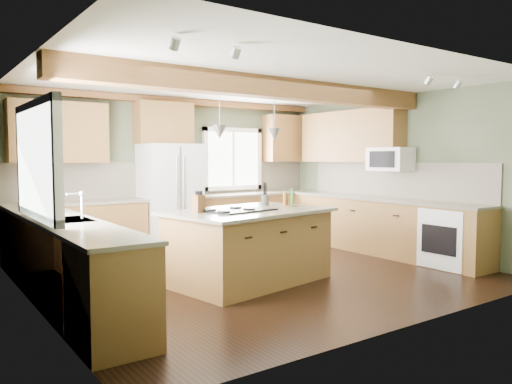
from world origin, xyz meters
TOP-DOWN VIEW (x-y plane):
  - floor at (0.00, 0.00)m, footprint 5.60×5.60m
  - ceiling at (0.00, 0.00)m, footprint 5.60×5.60m
  - wall_back at (0.00, 2.50)m, footprint 5.60×0.00m
  - wall_left at (-2.80, 0.00)m, footprint 0.00×5.00m
  - wall_right at (2.80, 0.00)m, footprint 0.00×5.00m
  - ceiling_beam at (0.00, -0.25)m, footprint 5.55×0.26m
  - soffit_trim at (0.00, 2.40)m, footprint 5.55×0.20m
  - backsplash_back at (0.00, 2.48)m, footprint 5.58×0.03m
  - backsplash_right at (2.78, 0.05)m, footprint 0.03×3.70m
  - base_cab_back_left at (-1.79, 2.20)m, footprint 2.02×0.60m
  - counter_back_left at (-1.79, 2.20)m, footprint 2.06×0.64m
  - base_cab_back_right at (1.49, 2.20)m, footprint 2.62×0.60m
  - counter_back_right at (1.49, 2.20)m, footprint 2.66×0.64m
  - base_cab_left at (-2.50, 0.05)m, footprint 0.60×3.70m
  - counter_left at (-2.50, 0.05)m, footprint 0.64×3.74m
  - base_cab_right at (2.50, 0.05)m, footprint 0.60×3.70m
  - counter_right at (2.50, 0.05)m, footprint 0.64×3.74m
  - upper_cab_back_left at (-1.99, 2.33)m, footprint 1.40×0.35m
  - upper_cab_over_fridge at (-0.30, 2.33)m, footprint 0.96×0.35m
  - upper_cab_right at (2.62, 0.90)m, footprint 0.35×2.20m
  - upper_cab_back_corner at (2.30, 2.33)m, footprint 0.90×0.35m
  - window_left at (-2.78, 0.05)m, footprint 0.04×1.60m
  - window_back at (1.15, 2.48)m, footprint 1.10×0.04m
  - sink at (-2.50, 0.05)m, footprint 0.50×0.65m
  - faucet at (-2.32, 0.05)m, footprint 0.02×0.02m
  - dishwasher at (-2.49, -1.25)m, footprint 0.60×0.60m
  - oven at (2.49, -1.25)m, footprint 0.60×0.72m
  - microwave at (2.58, -0.05)m, footprint 0.40×0.70m
  - pendant_left at (-0.81, -0.33)m, footprint 0.18×0.18m
  - pendant_right at (0.13, -0.16)m, footprint 0.18×0.18m
  - refrigerator at (-0.30, 2.12)m, footprint 0.90×0.74m
  - island at (-0.34, -0.25)m, footprint 2.08×1.49m
  - island_top at (-0.34, -0.25)m, footprint 2.23×1.63m
  - cooktop at (-0.50, -0.28)m, footprint 0.91×0.69m
  - knife_block at (-1.00, -0.16)m, footprint 0.15×0.13m
  - utensil_crock at (0.19, 0.12)m, footprint 0.12×0.12m
  - bottle_tray at (0.39, -0.15)m, footprint 0.26×0.26m

SIDE VIEW (x-z plane):
  - floor at x=0.00m, z-range 0.00..0.00m
  - dishwasher at x=-2.49m, z-range 0.01..0.85m
  - oven at x=2.49m, z-range 0.01..0.85m
  - base_cab_back_left at x=-1.79m, z-range 0.00..0.88m
  - base_cab_back_right at x=1.49m, z-range 0.00..0.88m
  - base_cab_left at x=-2.50m, z-range 0.00..0.88m
  - base_cab_right at x=2.50m, z-range 0.00..0.88m
  - island at x=-0.34m, z-range 0.00..0.88m
  - counter_back_left at x=-1.79m, z-range 0.88..0.92m
  - counter_back_right at x=1.49m, z-range 0.88..0.92m
  - counter_left at x=-2.50m, z-range 0.88..0.92m
  - counter_right at x=2.50m, z-range 0.88..0.92m
  - refrigerator at x=-0.30m, z-range 0.00..1.80m
  - island_top at x=-0.34m, z-range 0.88..0.92m
  - sink at x=-2.50m, z-range 0.89..0.92m
  - cooktop at x=-0.50m, z-range 0.92..0.94m
  - utensil_crock at x=0.19m, z-range 0.92..1.06m
  - knife_block at x=-1.00m, z-range 0.92..1.13m
  - bottle_tray at x=0.39m, z-range 0.92..1.14m
  - faucet at x=-2.32m, z-range 0.91..1.19m
  - backsplash_back at x=0.00m, z-range 0.92..1.50m
  - backsplash_right at x=2.78m, z-range 0.92..1.50m
  - wall_back at x=0.00m, z-range -1.50..4.10m
  - wall_left at x=-2.80m, z-range -1.20..3.80m
  - wall_right at x=2.80m, z-range -1.20..3.80m
  - window_back at x=1.15m, z-range 1.05..2.05m
  - window_left at x=-2.78m, z-range 1.02..2.08m
  - microwave at x=2.58m, z-range 1.36..1.74m
  - pendant_left at x=-0.81m, z-range 1.80..1.96m
  - pendant_right at x=0.13m, z-range 1.80..1.96m
  - upper_cab_back_left at x=-1.99m, z-range 1.50..2.40m
  - upper_cab_right at x=2.62m, z-range 1.50..2.40m
  - upper_cab_back_corner at x=2.30m, z-range 1.50..2.40m
  - upper_cab_over_fridge at x=-0.30m, z-range 1.80..2.50m
  - ceiling_beam at x=0.00m, z-range 2.34..2.60m
  - soffit_trim at x=0.00m, z-range 2.49..2.59m
  - ceiling at x=0.00m, z-range 2.60..2.60m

